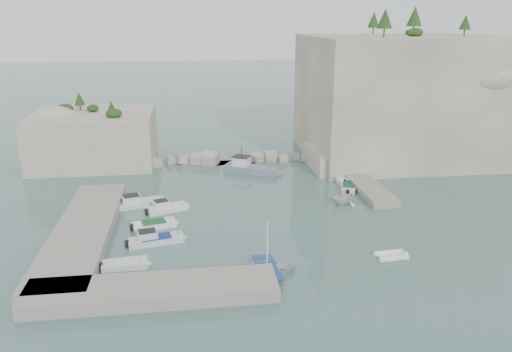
{
  "coord_description": "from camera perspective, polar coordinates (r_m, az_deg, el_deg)",
  "views": [
    {
      "loc": [
        -6.84,
        -44.97,
        19.3
      ],
      "look_at": [
        0.0,
        6.0,
        3.0
      ],
      "focal_mm": 35.0,
      "sensor_mm": 36.0,
      "label": 1
    }
  ],
  "objects": [
    {
      "name": "motorboat_a",
      "position": [
        55.33,
        -13.17,
        -3.32
      ],
      "size": [
        6.29,
        3.43,
        1.4
      ],
      "primitive_type": null,
      "rotation": [
        0.0,
        0.0,
        0.29
      ],
      "color": "silver",
      "rests_on": "ground"
    },
    {
      "name": "rowboat_mast",
      "position": [
        39.08,
        1.3,
        -7.71
      ],
      "size": [
        0.1,
        0.1,
        4.2
      ],
      "primitive_type": "cylinder",
      "color": "white",
      "rests_on": "rowboat"
    },
    {
      "name": "cliff_east",
      "position": [
        75.02,
        16.07,
        8.63
      ],
      "size": [
        26.0,
        22.0,
        17.0
      ],
      "primitive_type": "cube",
      "color": "beige",
      "rests_on": "ground"
    },
    {
      "name": "motorboat_b",
      "position": [
        53.24,
        -10.07,
        -3.95
      ],
      "size": [
        4.93,
        3.21,
        1.4
      ],
      "primitive_type": null,
      "rotation": [
        0.0,
        0.0,
        0.39
      ],
      "color": "white",
      "rests_on": "ground"
    },
    {
      "name": "tender_east_c",
      "position": [
        62.36,
        9.89,
        -0.71
      ],
      "size": [
        1.71,
        5.04,
        0.7
      ],
      "primitive_type": null,
      "rotation": [
        0.0,
        0.0,
        1.59
      ],
      "color": "white",
      "rests_on": "ground"
    },
    {
      "name": "ground",
      "position": [
        49.41,
        0.93,
        -5.41
      ],
      "size": [
        400.0,
        400.0,
        0.0
      ],
      "primitive_type": "plane",
      "color": "#4A6F69",
      "rests_on": "ground"
    },
    {
      "name": "motorboat_d",
      "position": [
        46.15,
        -11.34,
        -7.5
      ],
      "size": [
        5.63,
        2.75,
        1.4
      ],
      "primitive_type": null,
      "rotation": [
        0.0,
        0.0,
        0.22
      ],
      "color": "silver",
      "rests_on": "ground"
    },
    {
      "name": "tender_east_a",
      "position": [
        55.42,
        10.0,
        -3.08
      ],
      "size": [
        4.25,
        4.02,
        1.77
      ],
      "primitive_type": "imported",
      "rotation": [
        0.0,
        0.0,
        2.0
      ],
      "color": "silver",
      "rests_on": "ground"
    },
    {
      "name": "ledge_east",
      "position": [
        61.59,
        12.04,
        -0.69
      ],
      "size": [
        3.0,
        16.0,
        0.8
      ],
      "primitive_type": "cube",
      "color": "#9E9689",
      "rests_on": "ground"
    },
    {
      "name": "quay_west",
      "position": [
        48.87,
        -19.12,
        -6.01
      ],
      "size": [
        5.0,
        24.0,
        1.1
      ],
      "primitive_type": "cube",
      "color": "#9E9689",
      "rests_on": "ground"
    },
    {
      "name": "work_boat",
      "position": [
        65.38,
        -0.49,
        0.41
      ],
      "size": [
        8.13,
        5.83,
        2.2
      ],
      "primitive_type": null,
      "rotation": [
        0.0,
        0.0,
        -0.49
      ],
      "color": "slate",
      "rests_on": "ground"
    },
    {
      "name": "motorboat_c",
      "position": [
        49.45,
        -11.55,
        -5.76
      ],
      "size": [
        4.74,
        2.71,
        0.7
      ],
      "primitive_type": null,
      "rotation": [
        0.0,
        0.0,
        0.26
      ],
      "color": "white",
      "rests_on": "ground"
    },
    {
      "name": "breakwater",
      "position": [
        69.75,
        -2.57,
        2.1
      ],
      "size": [
        28.0,
        3.0,
        1.4
      ],
      "primitive_type": "cube",
      "color": "beige",
      "rests_on": "ground"
    },
    {
      "name": "cliff_terrace",
      "position": [
        68.45,
        9.5,
        2.05
      ],
      "size": [
        8.0,
        10.0,
        2.5
      ],
      "primitive_type": "cube",
      "color": "beige",
      "rests_on": "ground"
    },
    {
      "name": "motorboat_e",
      "position": [
        42.44,
        -14.76,
        -10.1
      ],
      "size": [
        4.12,
        2.08,
        0.7
      ],
      "primitive_type": null,
      "rotation": [
        0.0,
        0.0,
        0.12
      ],
      "color": "silver",
      "rests_on": "ground"
    },
    {
      "name": "inflatable_dinghy",
      "position": [
        44.15,
        15.16,
        -9.0
      ],
      "size": [
        2.94,
        1.58,
        0.44
      ],
      "primitive_type": null,
      "rotation": [
        0.0,
        0.0,
        0.07
      ],
      "color": "white",
      "rests_on": "ground"
    },
    {
      "name": "quay_south",
      "position": [
        37.63,
        -11.71,
        -12.71
      ],
      "size": [
        18.0,
        4.0,
        1.1
      ],
      "primitive_type": "cube",
      "color": "#9E9689",
      "rests_on": "ground"
    },
    {
      "name": "outcrop_west",
      "position": [
        72.93,
        -17.9,
        4.22
      ],
      "size": [
        16.0,
        14.0,
        7.0
      ],
      "primitive_type": "cube",
      "color": "beige",
      "rests_on": "ground"
    },
    {
      "name": "tender_east_d",
      "position": [
        65.5,
        8.67,
        0.24
      ],
      "size": [
        4.73,
        3.7,
        1.73
      ],
      "primitive_type": "imported",
      "rotation": [
        0.0,
        0.0,
        1.05
      ],
      "color": "silver",
      "rests_on": "ground"
    },
    {
      "name": "rowboat",
      "position": [
        40.26,
        1.28,
        -11.07
      ],
      "size": [
        5.07,
        3.75,
        1.01
      ],
      "primitive_type": "imported",
      "rotation": [
        0.0,
        0.0,
        1.63
      ],
      "color": "white",
      "rests_on": "ground"
    },
    {
      "name": "vegetation",
      "position": [
        73.65,
        12.43,
        16.13
      ],
      "size": [
        53.48,
        13.88,
        13.4
      ],
      "color": "#1E4219",
      "rests_on": "ground"
    },
    {
      "name": "tender_east_b",
      "position": [
        59.98,
        10.59,
        -1.5
      ],
      "size": [
        3.15,
        4.8,
        0.7
      ],
      "primitive_type": null,
      "rotation": [
        0.0,
        0.0,
        1.18
      ],
      "color": "silver",
      "rests_on": "ground"
    }
  ]
}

